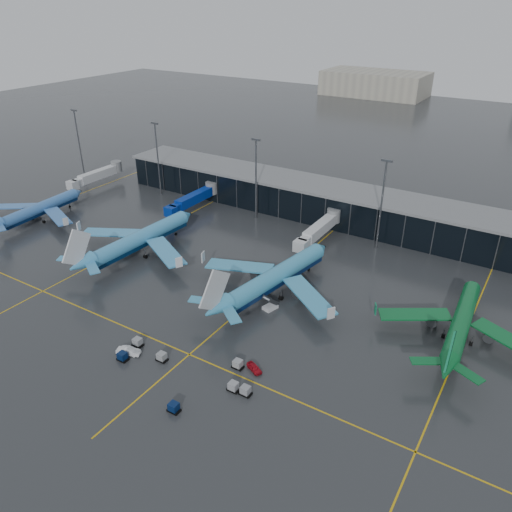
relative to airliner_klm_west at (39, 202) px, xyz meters
The scene contains 13 objects.
ground 73.31m from the airliner_klm_west, 10.34° to the right, with size 600.00×600.00×0.00m, color #282B2D.
terminal_pier 86.93m from the airliner_klm_west, 34.22° to the left, with size 142.00×17.00×10.70m.
jet_bridges 47.48m from the airliner_klm_west, 39.00° to the left, with size 94.00×27.50×7.20m.
flood_masts 85.64m from the airliner_klm_west, 25.63° to the left, with size 203.00×0.50×25.50m.
taxi_lines 82.14m from the airliner_klm_west, ahead, with size 220.00×120.00×0.02m.
airliner_klm_west is the anchor object (origin of this frame).
airliner_arkefly 43.10m from the airliner_klm_west, ahead, with size 39.74×45.26×13.91m, color #419DD6, non-canonical shape.
airliner_klm_near 84.79m from the airliner_klm_west, ahead, with size 39.76×45.28×13.92m, color #3D9BC9, non-canonical shape.
airliner_aer_lingus 126.01m from the airliner_klm_west, ahead, with size 34.86×39.70×12.20m, color #0B602B, non-canonical shape.
baggage_carts 91.37m from the airliner_klm_west, 21.21° to the right, with size 28.43×16.65×1.70m.
mobile_airstair 87.55m from the airliner_klm_west, ahead, with size 2.98×3.67×3.45m.
service_van_red 98.79m from the airliner_klm_west, 14.86° to the right, with size 1.52×3.79×1.29m, color #B10D1B.
service_van_white 79.64m from the airliner_klm_west, 25.66° to the right, with size 1.66×4.76×1.57m, color white.
Camera 1 is at (62.79, -74.55, 63.35)m, focal length 35.00 mm.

